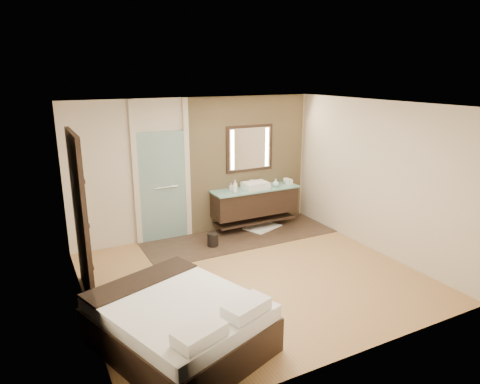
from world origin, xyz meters
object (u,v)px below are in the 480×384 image
vanity (255,202)px  waste_bin (213,240)px  mirror_unit (250,148)px  bed (179,323)px

vanity → waste_bin: size_ratio=7.25×
waste_bin → mirror_unit: bearing=31.9°
vanity → mirror_unit: bearing=90.0°
vanity → waste_bin: bearing=-157.3°
bed → waste_bin: 3.03m
vanity → bed: 4.13m
vanity → bed: vanity is taller
vanity → bed: size_ratio=0.79×
mirror_unit → bed: bearing=-129.7°
vanity → bed: (-2.75, -3.08, -0.27)m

